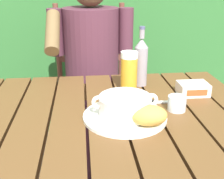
% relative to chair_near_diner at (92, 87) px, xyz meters
% --- Properties ---
extents(dining_table, '(1.16, 0.91, 0.73)m').
position_rel_chair_near_diner_xyz_m(dining_table, '(0.02, -0.89, 0.13)').
color(dining_table, brown).
rests_on(dining_table, ground_plane).
extents(chair_near_diner, '(0.47, 0.44, 1.04)m').
position_rel_chair_near_diner_xyz_m(chair_near_diner, '(0.00, 0.00, 0.00)').
color(chair_near_diner, brown).
rests_on(chair_near_diner, ground_plane).
extents(person_eating, '(0.48, 0.47, 1.24)m').
position_rel_chair_near_diner_xyz_m(person_eating, '(-0.00, -0.20, 0.23)').
color(person_eating, '#502836').
rests_on(person_eating, ground_plane).
extents(serving_plate, '(0.30, 0.30, 0.01)m').
position_rel_chair_near_diner_xyz_m(serving_plate, '(0.09, -0.92, 0.24)').
color(serving_plate, white).
rests_on(serving_plate, dining_table).
extents(soup_bowl, '(0.23, 0.18, 0.08)m').
position_rel_chair_near_diner_xyz_m(soup_bowl, '(0.09, -0.92, 0.28)').
color(soup_bowl, white).
rests_on(soup_bowl, serving_plate).
extents(bread_roll, '(0.13, 0.10, 0.07)m').
position_rel_chair_near_diner_xyz_m(bread_roll, '(0.15, -1.00, 0.28)').
color(bread_roll, gold).
rests_on(bread_roll, serving_plate).
extents(beer_glass, '(0.07, 0.07, 0.17)m').
position_rel_chair_near_diner_xyz_m(beer_glass, '(0.14, -0.66, 0.32)').
color(beer_glass, gold).
rests_on(beer_glass, dining_table).
extents(beer_bottle, '(0.06, 0.06, 0.27)m').
position_rel_chair_near_diner_xyz_m(beer_bottle, '(0.21, -0.59, 0.34)').
color(beer_bottle, gray).
rests_on(beer_bottle, dining_table).
extents(water_glass_small, '(0.07, 0.07, 0.06)m').
position_rel_chair_near_diner_xyz_m(water_glass_small, '(0.29, -0.88, 0.26)').
color(water_glass_small, silver).
rests_on(water_glass_small, dining_table).
extents(butter_tub, '(0.12, 0.09, 0.05)m').
position_rel_chair_near_diner_xyz_m(butter_tub, '(0.41, -0.73, 0.26)').
color(butter_tub, white).
rests_on(butter_tub, dining_table).
extents(table_knife, '(0.17, 0.03, 0.01)m').
position_rel_chair_near_diner_xyz_m(table_knife, '(0.23, -0.80, 0.23)').
color(table_knife, silver).
rests_on(table_knife, dining_table).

